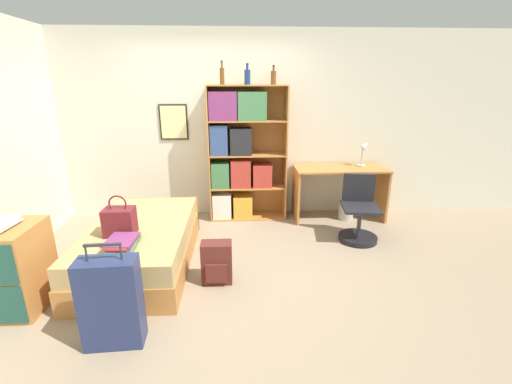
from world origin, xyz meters
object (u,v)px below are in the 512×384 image
at_px(bed, 142,244).
at_px(waste_bin, 346,212).
at_px(desk_lamp, 365,149).
at_px(suitcase, 111,303).
at_px(handbag, 120,221).
at_px(desk_chair, 359,220).
at_px(bookcase, 239,154).
at_px(backpack, 217,263).
at_px(bottle_green, 222,76).
at_px(bottle_brown, 247,76).
at_px(book_stack_on_bed, 123,244).
at_px(dresser, 7,268).
at_px(bottle_clear, 273,77).
at_px(desk, 339,183).

bearing_deg(bed, waste_bin, 23.61).
bearing_deg(desk_lamp, suitcase, -137.69).
bearing_deg(handbag, desk_chair, 15.36).
xyz_separation_m(bookcase, backpack, (-0.23, -1.71, -0.74)).
bearing_deg(bottle_green, bottle_brown, 7.84).
relative_size(desk_lamp, desk_chair, 0.46).
distance_m(book_stack_on_bed, bookcase, 2.18).
bearing_deg(bottle_brown, waste_bin, -6.79).
bearing_deg(waste_bin, bottle_brown, 173.21).
distance_m(dresser, waste_bin, 4.02).
bearing_deg(backpack, bottle_brown, 78.08).
relative_size(bottle_brown, desk_chair, 0.33).
height_order(bed, bottle_clear, bottle_clear).
bearing_deg(backpack, handbag, 170.31).
height_order(desk_chair, backpack, desk_chair).
xyz_separation_m(bottle_brown, desk_lamp, (1.65, -0.03, -0.97)).
relative_size(bed, book_stack_on_bed, 4.75).
height_order(handbag, bookcase, bookcase).
bearing_deg(bottle_brown, backpack, -101.92).
bearing_deg(bookcase, book_stack_on_bed, -119.94).
height_order(suitcase, desk, suitcase).
bearing_deg(bed, bottle_brown, 47.61).
bearing_deg(suitcase, backpack, 48.01).
bearing_deg(bottle_clear, handbag, -136.08).
relative_size(bottle_clear, desk, 0.19).
distance_m(handbag, bottle_green, 2.27).
height_order(book_stack_on_bed, suitcase, suitcase).
bearing_deg(bed, desk, 25.61).
distance_m(bottle_clear, desk, 1.73).
bearing_deg(bottle_brown, desk_lamp, -1.19).
height_order(handbag, desk, handbag).
distance_m(book_stack_on_bed, suitcase, 0.69).
bearing_deg(bottle_clear, desk, -8.48).
height_order(handbag, suitcase, handbag).
bearing_deg(desk, bottle_brown, 175.08).
bearing_deg(bookcase, backpack, -97.79).
xyz_separation_m(book_stack_on_bed, bottle_green, (0.87, 1.82, 1.47)).
distance_m(book_stack_on_bed, bottle_green, 2.50).
bearing_deg(desk_chair, bookcase, 151.12).
xyz_separation_m(desk_chair, backpack, (-1.72, -0.89, -0.05)).
height_order(bed, book_stack_on_bed, book_stack_on_bed).
height_order(dresser, desk_lamp, desk_lamp).
bearing_deg(desk, handbag, -150.93).
bearing_deg(handbag, desk_lamp, 27.32).
xyz_separation_m(bottle_green, bottle_clear, (0.68, 0.08, -0.02)).
height_order(bed, bookcase, bookcase).
xyz_separation_m(handbag, bookcase, (1.18, 1.55, 0.34)).
bearing_deg(dresser, desk, 29.14).
height_order(bottle_green, waste_bin, bottle_green).
height_order(bottle_clear, desk_chair, bottle_clear).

